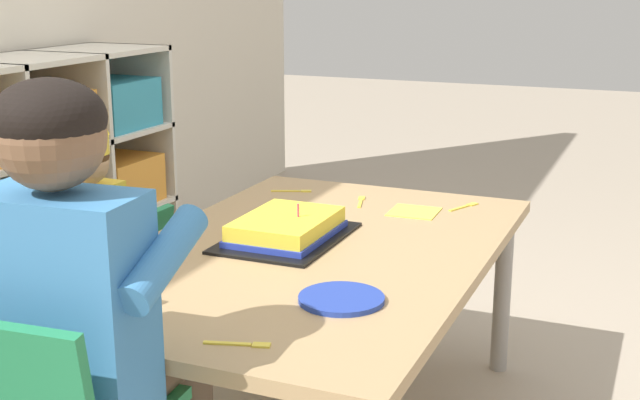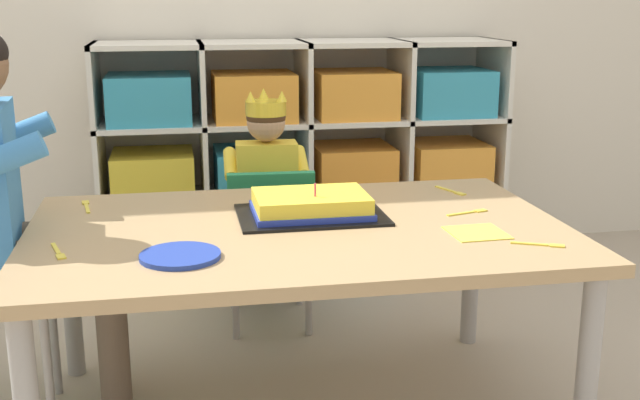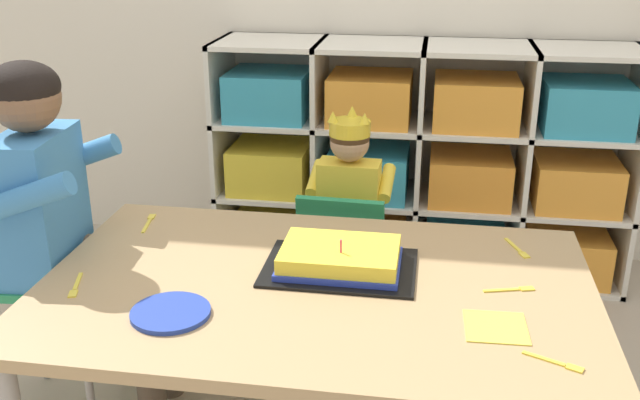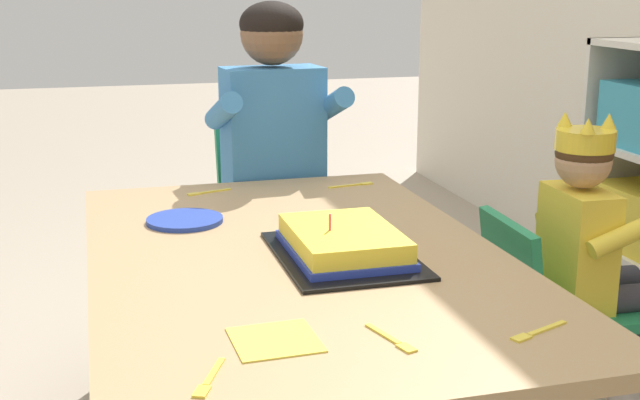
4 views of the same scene
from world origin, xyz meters
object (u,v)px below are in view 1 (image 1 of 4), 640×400
at_px(fork_near_cake_tray, 465,206).
at_px(fork_scattered_mid_table, 70,307).
at_px(fork_near_child_seat, 242,344).
at_px(fork_at_table_front_edge, 294,191).
at_px(child_with_crown, 79,229).
at_px(classroom_chair_blue, 110,285).
at_px(paper_plate_stack, 341,299).
at_px(activity_table, 310,268).
at_px(fork_by_napkin, 361,201).
at_px(birthday_cake_on_tray, 286,229).
at_px(adult_helper_seated, 85,295).

bearing_deg(fork_near_cake_tray, fork_scattered_mid_table, -3.14).
height_order(fork_near_child_seat, fork_at_table_front_edge, same).
bearing_deg(fork_near_cake_tray, fork_near_child_seat, 16.50).
distance_m(child_with_crown, fork_near_cake_tray, 1.16).
xyz_separation_m(classroom_chair_blue, fork_scattered_mid_table, (-0.57, -0.33, 0.20)).
height_order(fork_scattered_mid_table, fork_near_cake_tray, same).
bearing_deg(fork_at_table_front_edge, fork_near_child_seat, 88.22).
distance_m(paper_plate_stack, fork_near_cake_tray, 0.87).
bearing_deg(classroom_chair_blue, fork_scattered_mid_table, 32.52).
relative_size(activity_table, classroom_chair_blue, 2.39).
xyz_separation_m(fork_near_child_seat, fork_scattered_mid_table, (0.03, 0.43, 0.00)).
relative_size(fork_by_napkin, fork_scattered_mid_table, 0.93).
xyz_separation_m(classroom_chair_blue, child_with_crown, (0.00, 0.10, 0.16)).
bearing_deg(birthday_cake_on_tray, fork_near_cake_tray, -35.64).
bearing_deg(fork_by_napkin, activity_table, -11.11).
bearing_deg(adult_helper_seated, fork_scattered_mid_table, -47.59).
relative_size(fork_scattered_mid_table, fork_at_table_front_edge, 1.10).
distance_m(fork_near_child_seat, fork_at_table_front_edge, 1.20).
height_order(activity_table, classroom_chair_blue, classroom_chair_blue).
bearing_deg(fork_scattered_mid_table, fork_near_child_seat, -12.51).
xyz_separation_m(classroom_chair_blue, fork_by_napkin, (0.50, -0.60, 0.20)).
distance_m(paper_plate_stack, fork_near_child_seat, 0.30).
relative_size(fork_near_child_seat, fork_at_table_front_edge, 1.01).
xyz_separation_m(fork_scattered_mid_table, fork_at_table_front_edge, (1.10, -0.02, 0.00)).
bearing_deg(activity_table, fork_near_cake_tray, -26.16).
distance_m(adult_helper_seated, fork_scattered_mid_table, 0.28).
relative_size(activity_table, child_with_crown, 1.69).
height_order(activity_table, paper_plate_stack, paper_plate_stack).
xyz_separation_m(child_with_crown, adult_helper_seated, (-0.74, -0.61, 0.15)).
xyz_separation_m(fork_by_napkin, fork_at_table_front_edge, (0.04, 0.25, 0.00)).
bearing_deg(fork_scattered_mid_table, paper_plate_stack, 17.38).
xyz_separation_m(adult_helper_seated, fork_near_child_seat, (0.15, -0.24, -0.12)).
relative_size(child_with_crown, fork_near_cake_tray, 6.78).
relative_size(activity_table, paper_plate_stack, 7.49).
xyz_separation_m(adult_helper_seated, fork_at_table_front_edge, (1.27, 0.16, -0.12)).
distance_m(adult_helper_seated, birthday_cake_on_tray, 0.80).
bearing_deg(fork_at_table_front_edge, activity_table, 96.88).
distance_m(classroom_chair_blue, paper_plate_stack, 0.93).
bearing_deg(paper_plate_stack, activity_table, 34.15).
relative_size(adult_helper_seated, fork_scattered_mid_table, 7.69).
height_order(birthday_cake_on_tray, fork_near_child_seat, birthday_cake_on_tray).
height_order(activity_table, fork_near_cake_tray, fork_near_cake_tray).
relative_size(classroom_chair_blue, paper_plate_stack, 3.13).
distance_m(paper_plate_stack, fork_by_napkin, 0.84).
height_order(classroom_chair_blue, fork_at_table_front_edge, classroom_chair_blue).
relative_size(classroom_chair_blue, birthday_cake_on_tray, 1.47).
height_order(child_with_crown, birthday_cake_on_tray, child_with_crown).
relative_size(child_with_crown, adult_helper_seated, 0.77).
bearing_deg(fork_by_napkin, birthday_cake_on_tray, -22.18).
bearing_deg(fork_by_napkin, fork_scattered_mid_table, -30.03).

